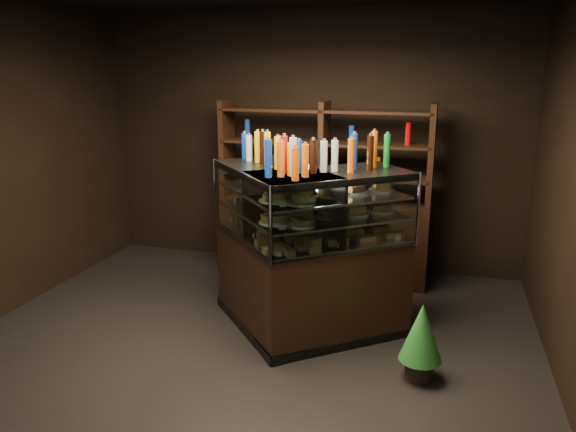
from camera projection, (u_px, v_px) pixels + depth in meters
name	position (u px, v px, depth m)	size (l,w,h in m)	color
ground	(238.00, 358.00, 4.70)	(5.00, 5.00, 0.00)	black
room_shell	(232.00, 125.00, 4.20)	(5.02, 5.02, 3.01)	black
display_case	(301.00, 279.00, 5.08)	(1.98, 1.50, 1.51)	black
food_display	(301.00, 209.00, 4.90)	(1.55, 1.05, 0.46)	#C68A47
bottles_top	(302.00, 154.00, 4.78)	(1.37, 0.92, 0.30)	silver
potted_conifer	(422.00, 331.00, 4.29)	(0.33, 0.33, 0.71)	black
back_shelving	(323.00, 226.00, 6.38)	(2.36, 0.46, 2.00)	black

